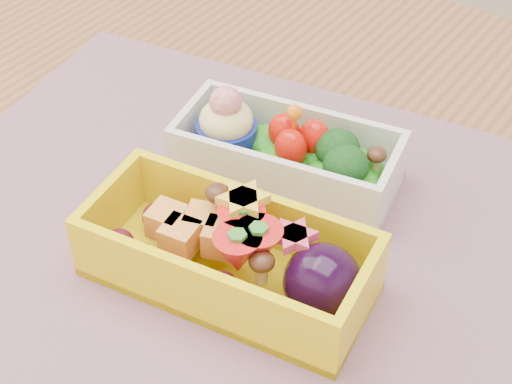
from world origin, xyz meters
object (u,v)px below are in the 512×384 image
Objects in this scene: placemat at (244,231)px; bento_yellow at (234,255)px; table at (258,325)px; bento_white at (286,153)px.

bento_yellow is at bearing -61.13° from placemat.
table is 2.43× the size of placemat.
bento_white is at bearing 107.41° from table.
bento_yellow reaches higher than placemat.
table is at bearing -83.97° from bento_white.
placemat reaches higher than table.
placemat is at bearing -94.28° from bento_white.
bento_white is at bearing 98.26° from bento_yellow.
table is 0.14m from bento_yellow.
bento_white is 0.12m from bento_yellow.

